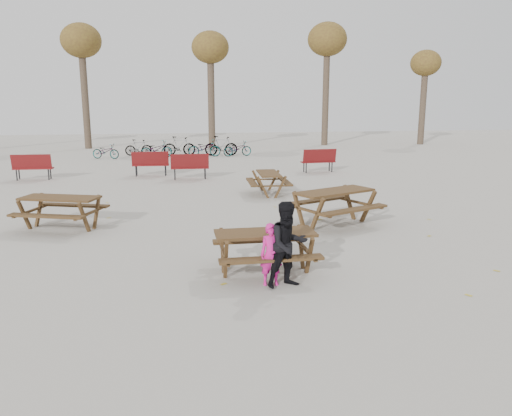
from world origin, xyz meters
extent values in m
plane|color=gray|center=(0.00, 0.00, 0.00)|extent=(80.00, 80.00, 0.00)
cube|color=#362313|center=(0.00, 0.00, 0.75)|extent=(1.80, 0.70, 0.05)
cube|color=#362313|center=(0.00, -0.60, 0.45)|extent=(1.80, 0.25, 0.05)
cube|color=#362313|center=(0.00, 0.60, 0.45)|extent=(1.80, 0.25, 0.05)
cylinder|color=#362313|center=(-0.75, -0.30, 0.36)|extent=(0.08, 0.08, 0.73)
cylinder|color=#362313|center=(-0.75, 0.30, 0.36)|extent=(0.08, 0.08, 0.73)
cylinder|color=#362313|center=(0.75, -0.30, 0.36)|extent=(0.08, 0.08, 0.73)
cylinder|color=#362313|center=(0.75, 0.30, 0.36)|extent=(0.08, 0.08, 0.73)
cube|color=silver|center=(0.33, -0.07, 0.79)|extent=(0.18, 0.11, 0.03)
ellipsoid|color=tan|center=(0.33, -0.07, 0.83)|extent=(0.14, 0.06, 0.05)
cylinder|color=silver|center=(0.03, -0.11, 0.85)|extent=(0.06, 0.06, 0.15)
cylinder|color=#FA4B0D|center=(0.03, -0.11, 0.83)|extent=(0.07, 0.07, 0.05)
cylinder|color=white|center=(0.03, -0.11, 0.94)|extent=(0.03, 0.03, 0.02)
imported|color=#D61A85|center=(0.00, -0.61, 0.54)|extent=(0.41, 0.28, 1.08)
imported|color=black|center=(0.25, -0.74, 0.74)|extent=(0.84, 0.73, 1.47)
imported|color=black|center=(-5.14, 19.28, 0.40)|extent=(1.61, 1.06, 0.80)
imported|color=black|center=(-3.51, 20.75, 0.45)|extent=(1.56, 0.74, 0.91)
imported|color=black|center=(-2.47, 19.26, 0.47)|extent=(1.88, 1.18, 0.93)
imported|color=black|center=(-1.20, 20.22, 0.54)|extent=(1.83, 0.64, 1.08)
imported|color=black|center=(0.17, 19.48, 0.48)|extent=(1.84, 0.73, 0.95)
imported|color=black|center=(1.14, 19.82, 0.56)|extent=(1.87, 0.60, 1.11)
imported|color=black|center=(2.02, 19.42, 0.43)|extent=(1.69, 0.82, 0.85)
cylinder|color=#382B21|center=(-7.00, 25.50, 3.15)|extent=(0.44, 0.44, 6.30)
ellipsoid|color=brown|center=(-7.00, 25.50, 6.75)|extent=(2.52, 2.52, 2.14)
cylinder|color=#382B21|center=(1.00, 24.50, 2.97)|extent=(0.44, 0.44, 5.95)
ellipsoid|color=brown|center=(1.00, 24.50, 6.38)|extent=(2.38, 2.38, 2.02)
cylinder|color=#382B21|center=(9.00, 25.50, 3.32)|extent=(0.44, 0.44, 6.65)
ellipsoid|color=brown|center=(9.00, 25.50, 7.12)|extent=(2.66, 2.66, 2.26)
cylinder|color=#382B21|center=(16.00, 25.00, 2.62)|extent=(0.44, 0.44, 5.25)
ellipsoid|color=brown|center=(16.00, 25.00, 5.62)|extent=(2.10, 2.10, 1.79)
camera|label=1|loc=(-1.60, -8.54, 3.10)|focal=35.00mm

